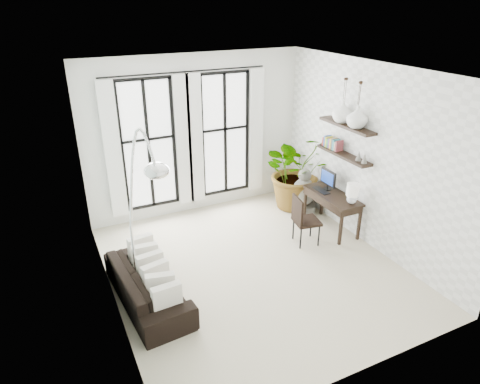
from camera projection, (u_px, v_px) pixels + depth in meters
floor at (253, 267)px, 7.16m from camera, size 5.00×5.00×0.00m
ceiling at (256, 72)px, 5.83m from camera, size 5.00×5.00×0.00m
wall_left at (103, 208)px, 5.61m from camera, size 0.00×5.00×5.00m
wall_right at (370, 157)px, 7.39m from camera, size 0.00×5.00×5.00m
wall_back at (197, 136)px, 8.55m from camera, size 4.50×0.00×4.50m
windows at (189, 140)px, 8.43m from camera, size 3.26×0.13×2.65m
wall_shelves at (343, 142)px, 7.74m from camera, size 0.25×1.30×0.60m
sofa at (147, 285)px, 6.27m from camera, size 0.92×2.00×0.57m
throw_pillows at (153, 271)px, 6.22m from camera, size 0.40×1.52×0.40m
plant at (297, 170)px, 8.95m from camera, size 1.55×1.36×1.66m
desk at (334, 197)px, 8.03m from camera, size 0.52×1.24×1.13m
desk_chair at (303, 217)px, 7.66m from camera, size 0.51×0.51×0.93m
arc_lamp at (143, 185)px, 5.78m from camera, size 0.77×0.54×2.61m
buddha at (304, 194)px, 8.87m from camera, size 0.54×0.54×0.96m
vase_a at (357, 117)px, 7.28m from camera, size 0.37×0.37×0.38m
vase_b at (343, 112)px, 7.61m from camera, size 0.37×0.37×0.38m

